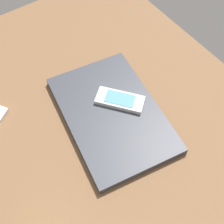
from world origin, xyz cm
name	(u,v)px	position (x,y,z in cm)	size (l,w,h in cm)	color
desk_surface	(118,150)	(0.00, 0.00, 1.50)	(120.00, 80.00, 3.00)	brown
laptop_closed	(112,114)	(-7.85, 3.71, 4.03)	(33.89, 22.34, 2.05)	#33353D
cell_phone_on_laptop	(120,100)	(-9.31, 7.13, 5.68)	(12.43, 11.42, 1.32)	silver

